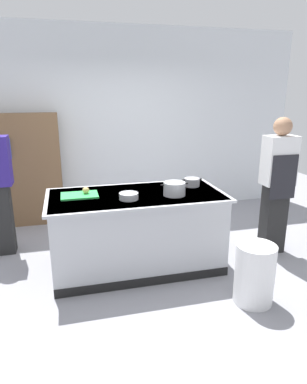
% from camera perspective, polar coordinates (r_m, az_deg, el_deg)
% --- Properties ---
extents(ground_plane, '(10.00, 10.00, 0.00)m').
position_cam_1_polar(ground_plane, '(4.21, -2.68, -12.17)').
color(ground_plane, gray).
extents(back_wall, '(6.40, 0.12, 3.00)m').
position_cam_1_polar(back_wall, '(5.79, -7.21, 11.24)').
color(back_wall, silver).
rests_on(back_wall, ground_plane).
extents(counter_island, '(1.98, 0.98, 0.90)m').
position_cam_1_polar(counter_island, '(4.01, -2.77, -6.33)').
color(counter_island, '#B7BABF').
rests_on(counter_island, ground_plane).
extents(cutting_board, '(0.40, 0.28, 0.02)m').
position_cam_1_polar(cutting_board, '(3.87, -12.17, -0.55)').
color(cutting_board, green).
rests_on(cutting_board, counter_island).
extents(onion, '(0.07, 0.07, 0.07)m').
position_cam_1_polar(onion, '(3.88, -11.15, 0.28)').
color(onion, tan).
rests_on(onion, cutting_board).
extents(stock_pot, '(0.31, 0.24, 0.15)m').
position_cam_1_polar(stock_pot, '(3.81, 3.48, 0.55)').
color(stock_pot, '#B7BABF').
rests_on(stock_pot, counter_island).
extents(sauce_pan, '(0.25, 0.19, 0.10)m').
position_cam_1_polar(sauce_pan, '(4.20, 6.37, 1.63)').
color(sauce_pan, '#99999E').
rests_on(sauce_pan, counter_island).
extents(mixing_bowl, '(0.20, 0.20, 0.07)m').
position_cam_1_polar(mixing_bowl, '(3.68, -4.13, -0.69)').
color(mixing_bowl, '#B7BABF').
rests_on(mixing_bowl, counter_island).
extents(trash_bin, '(0.38, 0.38, 0.61)m').
position_cam_1_polar(trash_bin, '(3.58, 16.38, -12.88)').
color(trash_bin, white).
rests_on(trash_bin, ground_plane).
extents(person_chef, '(0.38, 0.25, 1.72)m').
position_cam_1_polar(person_chef, '(4.52, 19.79, 1.36)').
color(person_chef, black).
rests_on(person_chef, ground_plane).
extents(bookshelf, '(1.10, 0.31, 1.70)m').
position_cam_1_polar(bookshelf, '(5.58, -20.70, 3.37)').
color(bookshelf, brown).
rests_on(bookshelf, ground_plane).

